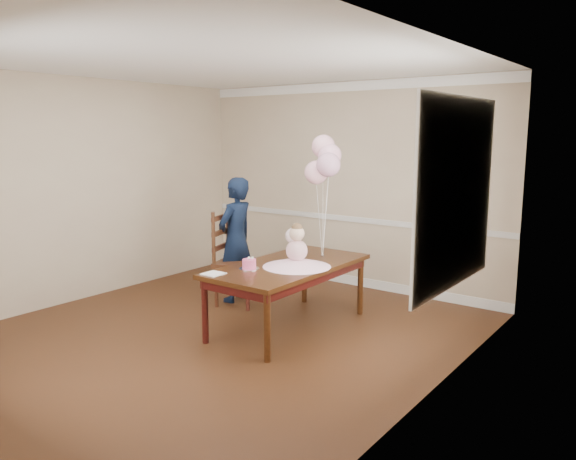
{
  "coord_description": "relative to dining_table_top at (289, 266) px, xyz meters",
  "views": [
    {
      "loc": [
        3.83,
        -3.96,
        2.03
      ],
      "look_at": [
        0.44,
        0.6,
        1.05
      ],
      "focal_mm": 35.0,
      "sensor_mm": 36.0,
      "label": 1
    }
  ],
  "objects": [
    {
      "name": "floor",
      "position": [
        -0.44,
        -0.61,
        -0.67
      ],
      "size": [
        4.5,
        5.0,
        0.0
      ],
      "primitive_type": "cube",
      "color": "black",
      "rests_on": "ground"
    },
    {
      "name": "ceiling",
      "position": [
        -0.44,
        -0.61,
        2.03
      ],
      "size": [
        4.5,
        5.0,
        0.02
      ],
      "primitive_type": "cube",
      "color": "white",
      "rests_on": "wall_back"
    },
    {
      "name": "wall_back",
      "position": [
        -0.44,
        1.89,
        0.68
      ],
      "size": [
        4.5,
        0.02,
        2.7
      ],
      "primitive_type": "cube",
      "color": "tan",
      "rests_on": "floor"
    },
    {
      "name": "wall_left",
      "position": [
        -2.69,
        -0.61,
        0.68
      ],
      "size": [
        0.02,
        5.0,
        2.7
      ],
      "primitive_type": "cube",
      "color": "tan",
      "rests_on": "floor"
    },
    {
      "name": "wall_right",
      "position": [
        1.81,
        -0.61,
        0.68
      ],
      "size": [
        0.02,
        5.0,
        2.7
      ],
      "primitive_type": "cube",
      "color": "tan",
      "rests_on": "floor"
    },
    {
      "name": "chair_rail_trim",
      "position": [
        -0.44,
        1.88,
        0.23
      ],
      "size": [
        4.5,
        0.02,
        0.07
      ],
      "primitive_type": "cube",
      "color": "silver",
      "rests_on": "wall_back"
    },
    {
      "name": "crown_molding",
      "position": [
        -0.44,
        1.88,
        1.96
      ],
      "size": [
        4.5,
        0.02,
        0.12
      ],
      "primitive_type": "cube",
      "color": "white",
      "rests_on": "wall_back"
    },
    {
      "name": "baseboard_trim",
      "position": [
        -0.44,
        1.88,
        -0.61
      ],
      "size": [
        4.5,
        0.02,
        0.12
      ],
      "primitive_type": "cube",
      "color": "white",
      "rests_on": "floor"
    },
    {
      "name": "window_frame",
      "position": [
        1.79,
        -0.11,
        0.88
      ],
      "size": [
        0.02,
        1.66,
        1.56
      ],
      "primitive_type": "cube",
      "color": "white",
      "rests_on": "wall_right"
    },
    {
      "name": "window_blinds",
      "position": [
        1.77,
        -0.11,
        0.88
      ],
      "size": [
        0.01,
        1.5,
        1.4
      ],
      "primitive_type": "cube",
      "color": "silver",
      "rests_on": "wall_right"
    },
    {
      "name": "dining_table_top",
      "position": [
        0.0,
        0.0,
        0.0
      ],
      "size": [
        0.92,
        1.84,
        0.05
      ],
      "primitive_type": "cube",
      "rotation": [
        0.0,
        0.0,
        0.0
      ],
      "color": "black",
      "rests_on": "table_leg_fl"
    },
    {
      "name": "table_apron",
      "position": [
        0.0,
        0.0,
        -0.07
      ],
      "size": [
        0.83,
        1.75,
        0.09
      ],
      "primitive_type": "cube",
      "rotation": [
        0.0,
        0.0,
        0.0
      ],
      "color": "black",
      "rests_on": "table_leg_fl"
    },
    {
      "name": "table_leg_fl",
      "position": [
        -0.39,
        -0.85,
        -0.35
      ],
      "size": [
        0.06,
        0.06,
        0.64
      ],
      "primitive_type": "cylinder",
      "rotation": [
        0.0,
        0.0,
        0.0
      ],
      "color": "black",
      "rests_on": "floor"
    },
    {
      "name": "table_leg_fr",
      "position": [
        0.39,
        -0.85,
        -0.35
      ],
      "size": [
        0.06,
        0.06,
        0.64
      ],
      "primitive_type": "cylinder",
      "rotation": [
        0.0,
        0.0,
        0.0
      ],
      "color": "black",
      "rests_on": "floor"
    },
    {
      "name": "table_leg_bl",
      "position": [
        -0.39,
        0.85,
        -0.35
      ],
      "size": [
        0.06,
        0.06,
        0.64
      ],
      "primitive_type": "cylinder",
      "rotation": [
        0.0,
        0.0,
        0.0
      ],
      "color": "black",
      "rests_on": "floor"
    },
    {
      "name": "table_leg_br",
      "position": [
        0.39,
        0.85,
        -0.35
      ],
      "size": [
        0.06,
        0.06,
        0.64
      ],
      "primitive_type": "cylinder",
      "rotation": [
        0.0,
        0.0,
        0.0
      ],
      "color": "black",
      "rests_on": "floor"
    },
    {
      "name": "baby_skirt",
      "position": [
        0.14,
        -0.05,
        0.07
      ],
      "size": [
        0.7,
        0.7,
        0.09
      ],
      "primitive_type": "cone",
      "rotation": [
        0.0,
        0.0,
        0.0
      ],
      "color": "#FFBBD6",
      "rests_on": "dining_table_top"
    },
    {
      "name": "baby_torso",
      "position": [
        0.14,
        -0.05,
        0.19
      ],
      "size": [
        0.22,
        0.22,
        0.22
      ],
      "primitive_type": "sphere",
      "color": "pink",
      "rests_on": "baby_skirt"
    },
    {
      "name": "baby_head",
      "position": [
        0.14,
        -0.05,
        0.36
      ],
      "size": [
        0.16,
        0.16,
        0.16
      ],
      "primitive_type": "sphere",
      "color": "beige",
      "rests_on": "baby_torso"
    },
    {
      "name": "baby_hair",
      "position": [
        0.14,
        -0.05,
        0.42
      ],
      "size": [
        0.11,
        0.11,
        0.11
      ],
      "primitive_type": "sphere",
      "color": "brown",
      "rests_on": "baby_head"
    },
    {
      "name": "cake_platter",
      "position": [
        -0.18,
        -0.41,
        0.03
      ],
      "size": [
        0.2,
        0.2,
        0.01
      ],
      "primitive_type": "cylinder",
      "rotation": [
        0.0,
        0.0,
        0.0
      ],
      "color": "silver",
      "rests_on": "dining_table_top"
    },
    {
      "name": "birthday_cake",
      "position": [
        -0.18,
        -0.41,
        0.08
      ],
      "size": [
        0.14,
        0.14,
        0.09
      ],
      "primitive_type": "cylinder",
      "rotation": [
        0.0,
        0.0,
        0.0
      ],
      "color": "#E3477F",
      "rests_on": "cake_platter"
    },
    {
      "name": "cake_flower_a",
      "position": [
        -0.18,
        -0.41,
        0.14
      ],
      "size": [
        0.03,
        0.03,
        0.03
      ],
      "primitive_type": "sphere",
      "color": "white",
      "rests_on": "birthday_cake"
    },
    {
      "name": "cake_flower_b",
      "position": [
        -0.16,
        -0.4,
        0.14
      ],
      "size": [
        0.03,
        0.03,
        0.03
      ],
      "primitive_type": "sphere",
      "color": "white",
      "rests_on": "birthday_cake"
    },
    {
      "name": "rose_vase_near",
      "position": [
        -0.14,
        0.28,
        0.1
      ],
      "size": [
        0.09,
        0.09,
        0.15
      ],
      "primitive_type": "cylinder",
      "rotation": [
        0.0,
        0.0,
        0.0
      ],
      "color": "silver",
      "rests_on": "dining_table_top"
    },
    {
      "name": "roses_near",
      "position": [
        -0.14,
        0.28,
        0.26
      ],
      "size": [
        0.18,
        0.18,
        0.18
      ],
      "primitive_type": "sphere",
      "color": "silver",
      "rests_on": "rose_vase_near"
    },
    {
      "name": "napkin",
      "position": [
        -0.32,
        -0.78,
        0.03
      ],
      "size": [
        0.18,
        0.18,
        0.01
      ],
      "primitive_type": "cube",
      "rotation": [
        0.0,
        0.0,
        0.0
      ],
      "color": "white",
      "rests_on": "dining_table_top"
    },
    {
      "name": "balloon_weight",
      "position": [
        0.09,
        0.51,
        0.03
      ],
      "size": [
        0.04,
        0.04,
        0.02
      ],
      "primitive_type": "cylinder",
      "rotation": [
        0.0,
        0.0,
        0.0
      ],
      "color": "silver",
      "rests_on": "dining_table_top"
    },
    {
      "name": "balloon_a",
      "position": [
        -0.0,
        0.51,
        0.94
      ],
      "size": [
        0.26,
        0.26,
        0.26
      ],
      "primitive_type": "sphere",
      "color": "#FFB4C6",
      "rests_on": "balloon_ribbon_a"
    },
    {
      "name": "balloon_b",
      "position": [
        0.18,
        0.46,
        1.04
      ],
      "size": [
        0.26,
        0.26,
        0.26
      ],
      "primitive_type": "sphere",
      "color": "#DC9CBE",
      "rests_on": "balloon_ribbon_b"
    },
    {
      "name": "balloon_c",
      "position": [
        0.11,
        0.6,
        1.13
      ],
      "size": [
        0.26,
        0.26,
        0.26
      ],
      "primitive_type": "sphere",
      "color": "#FAB1D0",
      "rests_on": "balloon_ribbon_c"
    },
    {
      "name": "balloon_d",
      "position": [
        0.02,
        0.62,
        1.22
      ],
      "size": [
        0.26,
        0.26,
        0.26
      ],
      "primitive_type": "sphere",
      "color": "#FFB4C8",
      "rests_on": "balloon_ribbon_d"
    },
    {
      "name": "balloon_ribbon_a",
      "position": [
        0.05,
        0.51,
        0.42
      ],
      "size": [
        0.08,
        0.0,
        0.77
      ],
      "primitive_type": "cylinder",
      "rotation": [
        0.0,
        -0.1,
        0.0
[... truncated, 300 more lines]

